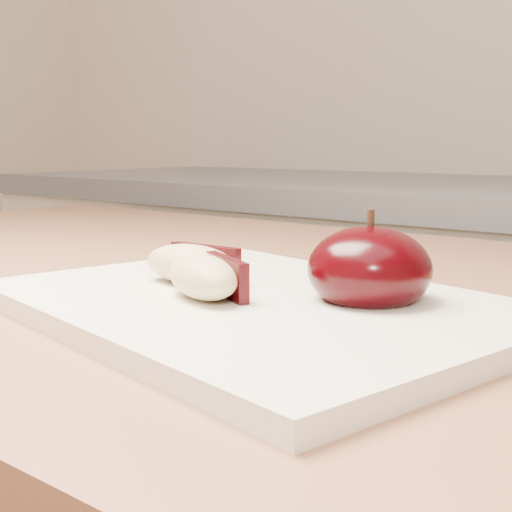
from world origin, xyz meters
The scene contains 4 objects.
cutting_board centered at (-0.08, 0.39, 0.91)m, with size 0.32×0.23×0.01m, color silver.
apple_half centered at (-0.02, 0.43, 0.93)m, with size 0.09×0.09×0.06m.
apple_wedge_a centered at (-0.14, 0.40, 0.93)m, with size 0.07×0.04×0.03m.
apple_wedge_b centered at (-0.10, 0.37, 0.93)m, with size 0.08×0.06×0.03m.
Camera 1 is at (0.19, 0.06, 1.01)m, focal length 50.00 mm.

